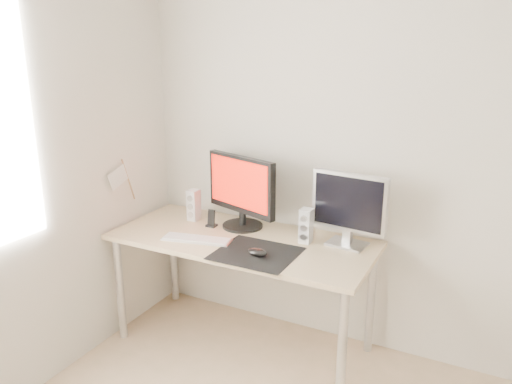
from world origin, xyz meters
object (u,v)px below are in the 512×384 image
(desk, at_px, (242,250))
(phone_dock, at_px, (211,221))
(main_monitor, at_px, (241,189))
(second_monitor, at_px, (349,206))
(speaker_right, at_px, (306,226))
(mouse, at_px, (257,252))
(speaker_left, at_px, (194,205))
(keyboard, at_px, (197,239))

(desk, xyz_separation_m, phone_dock, (-0.27, 0.09, 0.11))
(main_monitor, height_order, second_monitor, main_monitor)
(speaker_right, bearing_deg, mouse, -117.97)
(mouse, bearing_deg, speaker_right, 62.03)
(mouse, bearing_deg, speaker_left, 152.13)
(speaker_left, xyz_separation_m, phone_dock, (0.17, -0.05, -0.07))
(main_monitor, distance_m, keyboard, 0.42)
(keyboard, relative_size, phone_dock, 3.84)
(main_monitor, relative_size, second_monitor, 1.19)
(desk, height_order, second_monitor, second_monitor)
(main_monitor, height_order, speaker_right, main_monitor)
(mouse, xyz_separation_m, second_monitor, (0.40, 0.38, 0.22))
(mouse, xyz_separation_m, desk, (-0.20, 0.20, -0.10))
(speaker_right, bearing_deg, main_monitor, 173.54)
(phone_dock, bearing_deg, mouse, -31.18)
(speaker_left, relative_size, keyboard, 0.48)
(desk, bearing_deg, keyboard, -145.02)
(speaker_left, height_order, keyboard, speaker_left)
(speaker_right, distance_m, keyboard, 0.66)
(second_monitor, relative_size, phone_dock, 3.98)
(mouse, xyz_separation_m, speaker_left, (-0.65, 0.34, 0.08))
(mouse, height_order, keyboard, mouse)
(phone_dock, bearing_deg, keyboard, -78.99)
(speaker_left, bearing_deg, speaker_right, -2.20)
(speaker_left, distance_m, keyboard, 0.38)
(second_monitor, distance_m, keyboard, 0.92)
(second_monitor, distance_m, speaker_left, 1.05)
(second_monitor, height_order, phone_dock, second_monitor)
(keyboard, bearing_deg, speaker_left, 126.26)
(mouse, bearing_deg, second_monitor, 43.81)
(mouse, relative_size, speaker_right, 0.56)
(mouse, height_order, main_monitor, main_monitor)
(phone_dock, bearing_deg, second_monitor, 6.07)
(main_monitor, bearing_deg, speaker_left, -176.56)
(speaker_right, bearing_deg, keyboard, -155.78)
(main_monitor, relative_size, phone_dock, 4.73)
(desk, relative_size, keyboard, 3.67)
(phone_dock, bearing_deg, speaker_left, 162.44)
(mouse, xyz_separation_m, keyboard, (-0.43, 0.04, -0.02))
(speaker_left, relative_size, speaker_right, 1.00)
(desk, relative_size, phone_dock, 14.11)
(desk, relative_size, speaker_left, 7.69)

